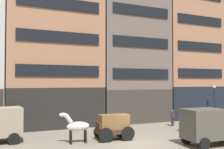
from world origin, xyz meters
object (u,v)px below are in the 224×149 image
(sedan_dark, at_px, (201,121))
(cargo_wagon, at_px, (113,125))
(draft_horse, at_px, (77,126))
(pedestrian_officer, at_px, (172,117))
(delivery_truck_near, at_px, (210,125))
(streetlamp_curbside, at_px, (214,98))

(sedan_dark, bearing_deg, cargo_wagon, -179.06)
(cargo_wagon, bearing_deg, draft_horse, 179.94)
(draft_horse, height_order, pedestrian_officer, draft_horse)
(draft_horse, bearing_deg, delivery_truck_near, -27.03)
(draft_horse, height_order, delivery_truck_near, delivery_truck_near)
(cargo_wagon, relative_size, delivery_truck_near, 0.68)
(delivery_truck_near, height_order, pedestrian_officer, delivery_truck_near)
(delivery_truck_near, height_order, sedan_dark, delivery_truck_near)
(streetlamp_curbside, bearing_deg, pedestrian_officer, -169.41)
(pedestrian_officer, distance_m, streetlamp_curbside, 7.40)
(delivery_truck_near, bearing_deg, pedestrian_officer, 72.12)
(sedan_dark, xyz_separation_m, streetlamp_curbside, (6.31, 4.55, 1.76))
(sedan_dark, xyz_separation_m, pedestrian_officer, (-0.77, 3.23, 0.07))
(delivery_truck_near, relative_size, streetlamp_curbside, 1.07)
(streetlamp_curbside, bearing_deg, sedan_dark, -144.20)
(sedan_dark, bearing_deg, delivery_truck_near, -125.81)
(cargo_wagon, xyz_separation_m, delivery_truck_near, (5.65, -4.39, 0.28))
(sedan_dark, height_order, streetlamp_curbside, streetlamp_curbside)
(pedestrian_officer, bearing_deg, draft_horse, -163.12)
(draft_horse, relative_size, streetlamp_curbside, 0.57)
(cargo_wagon, relative_size, pedestrian_officer, 1.66)
(delivery_truck_near, distance_m, sedan_dark, 5.61)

